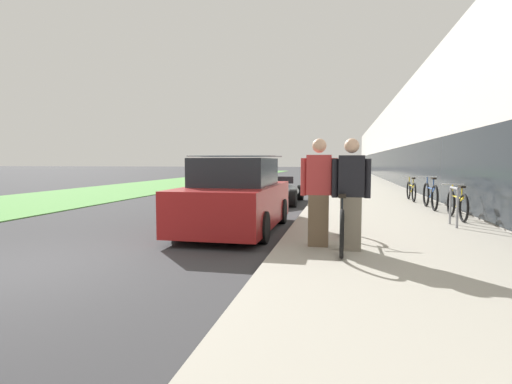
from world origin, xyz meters
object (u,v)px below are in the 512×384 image
object	(u,v)px
bike_rack_hoop	(454,202)
tandem_bicycle	(342,222)
person_bystander	(319,192)
cruiser_bike_farthest	(411,191)
vintage_roadster_curbside	(275,192)
cruiser_bike_nearest	(457,204)
cruiser_bike_middle	(430,195)
parked_sedan_curbside	(236,198)
person_rider	(351,194)

from	to	relation	value
bike_rack_hoop	tandem_bicycle	bearing A→B (deg)	-132.91
person_bystander	bike_rack_hoop	bearing A→B (deg)	44.09
cruiser_bike_farthest	vintage_roadster_curbside	size ratio (longest dim) A/B	0.41
cruiser_bike_nearest	person_bystander	bearing A→B (deg)	-129.29
cruiser_bike_nearest	cruiser_bike_middle	distance (m)	2.17
cruiser_bike_nearest	cruiser_bike_middle	xyz separation A→B (m)	(-0.17, 2.16, 0.04)
tandem_bicycle	vintage_roadster_curbside	world-z (taller)	tandem_bicycle
parked_sedan_curbside	vintage_roadster_curbside	xyz separation A→B (m)	(-0.10, 5.98, -0.31)
person_bystander	parked_sedan_curbside	size ratio (longest dim) A/B	0.43
vintage_roadster_curbside	bike_rack_hoop	bearing A→B (deg)	-47.54
tandem_bicycle	person_bystander	bearing A→B (deg)	-163.78
bike_rack_hoop	vintage_roadster_curbside	xyz separation A→B (m)	(-4.73, 5.17, -0.23)
person_bystander	parked_sedan_curbside	bearing A→B (deg)	135.86
tandem_bicycle	person_bystander	world-z (taller)	person_bystander
person_bystander	cruiser_bike_middle	size ratio (longest dim) A/B	0.93
cruiser_bike_farthest	parked_sedan_curbside	size ratio (longest dim) A/B	0.43
person_rider	vintage_roadster_curbside	bearing A→B (deg)	107.30
cruiser_bike_middle	vintage_roadster_curbside	size ratio (longest dim) A/B	0.44
bike_rack_hoop	parked_sedan_curbside	bearing A→B (deg)	-170.01
person_rider	bike_rack_hoop	world-z (taller)	person_rider
cruiser_bike_nearest	vintage_roadster_curbside	xyz separation A→B (m)	(-5.10, 4.02, -0.07)
cruiser_bike_nearest	parked_sedan_curbside	world-z (taller)	parked_sedan_curbside
person_rider	cruiser_bike_middle	bearing A→B (deg)	68.47
person_bystander	cruiser_bike_farthest	size ratio (longest dim) A/B	1.00
person_rider	person_bystander	bearing A→B (deg)	157.55
tandem_bicycle	cruiser_bike_nearest	world-z (taller)	tandem_bicycle
tandem_bicycle	bike_rack_hoop	size ratio (longest dim) A/B	3.01
person_bystander	cruiser_bike_farthest	bearing A→B (deg)	71.54
person_rider	cruiser_bike_middle	xyz separation A→B (m)	(2.43, 6.17, -0.48)
person_rider	parked_sedan_curbside	xyz separation A→B (m)	(-2.40, 2.05, -0.28)
person_bystander	cruiser_bike_middle	world-z (taller)	person_bystander
cruiser_bike_nearest	vintage_roadster_curbside	bearing A→B (deg)	141.73
cruiser_bike_farthest	parked_sedan_curbside	world-z (taller)	parked_sedan_curbside
bike_rack_hoop	cruiser_bike_middle	xyz separation A→B (m)	(0.20, 3.31, -0.12)
cruiser_bike_middle	cruiser_bike_farthest	bearing A→B (deg)	93.10
tandem_bicycle	person_bystander	xyz separation A→B (m)	(-0.37, -0.11, 0.50)
person_bystander	cruiser_bike_nearest	xyz separation A→B (m)	(3.11, 3.80, -0.53)
person_rider	cruiser_bike_nearest	xyz separation A→B (m)	(2.60, 4.01, -0.52)
parked_sedan_curbside	vintage_roadster_curbside	bearing A→B (deg)	90.98
tandem_bicycle	cruiser_bike_farthest	bearing A→B (deg)	73.66
cruiser_bike_middle	parked_sedan_curbside	xyz separation A→B (m)	(-4.83, -4.12, 0.20)
person_rider	bike_rack_hoop	bearing A→B (deg)	52.08
parked_sedan_curbside	vintage_roadster_curbside	distance (m)	5.99
cruiser_bike_nearest	cruiser_bike_farthest	world-z (taller)	cruiser_bike_farthest
vintage_roadster_curbside	parked_sedan_curbside	bearing A→B (deg)	-89.02
bike_rack_hoop	cruiser_bike_nearest	xyz separation A→B (m)	(0.37, 1.15, -0.16)
bike_rack_hoop	cruiser_bike_middle	size ratio (longest dim) A/B	0.45
person_bystander	cruiser_bike_farthest	distance (m)	8.88
person_rider	cruiser_bike_middle	size ratio (longest dim) A/B	0.92
bike_rack_hoop	cruiser_bike_nearest	size ratio (longest dim) A/B	0.48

